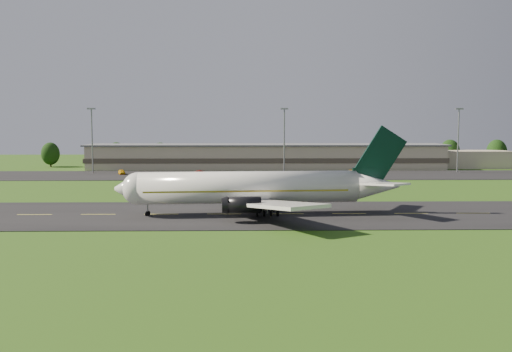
{
  "coord_description": "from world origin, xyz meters",
  "views": [
    {
      "loc": [
        -7.36,
        -98.72,
        16.36
      ],
      "look_at": [
        -5.27,
        8.0,
        6.0
      ],
      "focal_mm": 40.0,
      "sensor_mm": 36.0,
      "label": 1
    }
  ],
  "objects_px": {
    "service_vehicle_c": "(305,174)",
    "service_vehicle_b": "(201,173)",
    "airliner": "(254,188)",
    "terminal": "(285,157)",
    "light_mast_west": "(92,132)",
    "light_mast_centre": "(284,132)",
    "service_vehicle_d": "(357,172)",
    "light_mast_east": "(458,132)",
    "service_vehicle_a": "(122,172)"
  },
  "relations": [
    {
      "from": "service_vehicle_c",
      "to": "service_vehicle_b",
      "type": "bearing_deg",
      "value": 176.0
    },
    {
      "from": "airliner",
      "to": "terminal",
      "type": "xyz_separation_m",
      "value": [
        12.25,
        96.12,
        -0.67
      ]
    },
    {
      "from": "light_mast_west",
      "to": "service_vehicle_c",
      "type": "bearing_deg",
      "value": -9.73
    },
    {
      "from": "airliner",
      "to": "light_mast_centre",
      "type": "bearing_deg",
      "value": 78.11
    },
    {
      "from": "service_vehicle_d",
      "to": "light_mast_east",
      "type": "bearing_deg",
      "value": -50.72
    },
    {
      "from": "service_vehicle_a",
      "to": "service_vehicle_d",
      "type": "height_order",
      "value": "service_vehicle_a"
    },
    {
      "from": "service_vehicle_d",
      "to": "service_vehicle_b",
      "type": "bearing_deg",
      "value": 125.55
    },
    {
      "from": "airliner",
      "to": "terminal",
      "type": "height_order",
      "value": "airliner"
    },
    {
      "from": "light_mast_centre",
      "to": "service_vehicle_c",
      "type": "relative_size",
      "value": 3.98
    },
    {
      "from": "terminal",
      "to": "airliner",
      "type": "bearing_deg",
      "value": -97.26
    },
    {
      "from": "airliner",
      "to": "light_mast_centre",
      "type": "height_order",
      "value": "light_mast_centre"
    },
    {
      "from": "light_mast_centre",
      "to": "service_vehicle_c",
      "type": "xyz_separation_m",
      "value": [
        5.57,
        -11.25,
        -11.93
      ]
    },
    {
      "from": "airliner",
      "to": "service_vehicle_b",
      "type": "distance_m",
      "value": 74.84
    },
    {
      "from": "light_mast_east",
      "to": "light_mast_west",
      "type": "bearing_deg",
      "value": 180.0
    },
    {
      "from": "terminal",
      "to": "service_vehicle_d",
      "type": "height_order",
      "value": "terminal"
    },
    {
      "from": "service_vehicle_b",
      "to": "service_vehicle_d",
      "type": "height_order",
      "value": "service_vehicle_b"
    },
    {
      "from": "service_vehicle_b",
      "to": "service_vehicle_c",
      "type": "bearing_deg",
      "value": -99.26
    },
    {
      "from": "light_mast_east",
      "to": "service_vehicle_a",
      "type": "relative_size",
      "value": 4.69
    },
    {
      "from": "service_vehicle_c",
      "to": "service_vehicle_d",
      "type": "xyz_separation_m",
      "value": [
        16.66,
        7.26,
        -0.09
      ]
    },
    {
      "from": "light_mast_centre",
      "to": "service_vehicle_a",
      "type": "xyz_separation_m",
      "value": [
        -49.93,
        -5.04,
        -11.9
      ]
    },
    {
      "from": "light_mast_centre",
      "to": "service_vehicle_b",
      "type": "xyz_separation_m",
      "value": [
        -25.64,
        -6.68,
        -11.99
      ]
    },
    {
      "from": "terminal",
      "to": "service_vehicle_c",
      "type": "distance_m",
      "value": 27.93
    },
    {
      "from": "light_mast_centre",
      "to": "light_mast_east",
      "type": "height_order",
      "value": "same"
    },
    {
      "from": "terminal",
      "to": "light_mast_west",
      "type": "distance_m",
      "value": 64.1
    },
    {
      "from": "light_mast_west",
      "to": "light_mast_east",
      "type": "relative_size",
      "value": 1.0
    },
    {
      "from": "terminal",
      "to": "light_mast_west",
      "type": "bearing_deg",
      "value": -165.24
    },
    {
      "from": "service_vehicle_c",
      "to": "light_mast_west",
      "type": "bearing_deg",
      "value": 174.6
    },
    {
      "from": "service_vehicle_c",
      "to": "service_vehicle_d",
      "type": "distance_m",
      "value": 18.18
    },
    {
      "from": "light_mast_west",
      "to": "service_vehicle_b",
      "type": "relative_size",
      "value": 5.19
    },
    {
      "from": "service_vehicle_a",
      "to": "light_mast_centre",
      "type": "bearing_deg",
      "value": -14.49
    },
    {
      "from": "service_vehicle_a",
      "to": "service_vehicle_b",
      "type": "bearing_deg",
      "value": -24.11
    },
    {
      "from": "service_vehicle_c",
      "to": "service_vehicle_a",
      "type": "bearing_deg",
      "value": 177.95
    },
    {
      "from": "airliner",
      "to": "service_vehicle_a",
      "type": "relative_size",
      "value": 11.82
    },
    {
      "from": "airliner",
      "to": "service_vehicle_d",
      "type": "bearing_deg",
      "value": 62.3
    },
    {
      "from": "service_vehicle_a",
      "to": "service_vehicle_d",
      "type": "xyz_separation_m",
      "value": [
        72.17,
        1.05,
        -0.12
      ]
    },
    {
      "from": "terminal",
      "to": "service_vehicle_c",
      "type": "height_order",
      "value": "terminal"
    },
    {
      "from": "service_vehicle_b",
      "to": "airliner",
      "type": "bearing_deg",
      "value": -169.51
    },
    {
      "from": "service_vehicle_b",
      "to": "service_vehicle_d",
      "type": "relative_size",
      "value": 0.92
    },
    {
      "from": "airliner",
      "to": "light_mast_east",
      "type": "xyz_separation_m",
      "value": [
        65.84,
        79.94,
        8.08
      ]
    },
    {
      "from": "light_mast_east",
      "to": "service_vehicle_c",
      "type": "xyz_separation_m",
      "value": [
        -49.43,
        -11.25,
        -11.93
      ]
    },
    {
      "from": "light_mast_west",
      "to": "service_vehicle_c",
      "type": "distance_m",
      "value": 67.59
    },
    {
      "from": "light_mast_east",
      "to": "service_vehicle_c",
      "type": "bearing_deg",
      "value": -167.18
    },
    {
      "from": "service_vehicle_a",
      "to": "service_vehicle_b",
      "type": "distance_m",
      "value": 24.35
    },
    {
      "from": "light_mast_west",
      "to": "service_vehicle_d",
      "type": "height_order",
      "value": "light_mast_west"
    },
    {
      "from": "airliner",
      "to": "service_vehicle_b",
      "type": "bearing_deg",
      "value": 97.25
    },
    {
      "from": "light_mast_west",
      "to": "service_vehicle_a",
      "type": "bearing_deg",
      "value": -26.59
    },
    {
      "from": "light_mast_centre",
      "to": "light_mast_east",
      "type": "relative_size",
      "value": 1.0
    },
    {
      "from": "light_mast_east",
      "to": "service_vehicle_d",
      "type": "distance_m",
      "value": 35.12
    },
    {
      "from": "terminal",
      "to": "service_vehicle_a",
      "type": "height_order",
      "value": "terminal"
    },
    {
      "from": "service_vehicle_b",
      "to": "service_vehicle_d",
      "type": "distance_m",
      "value": 47.96
    }
  ]
}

